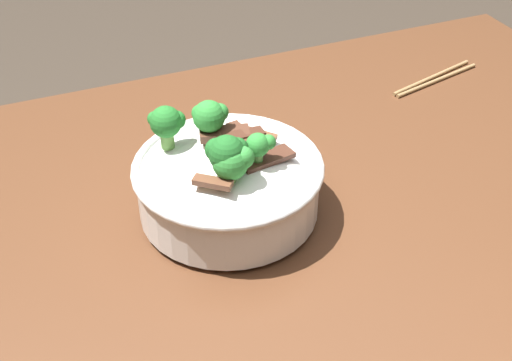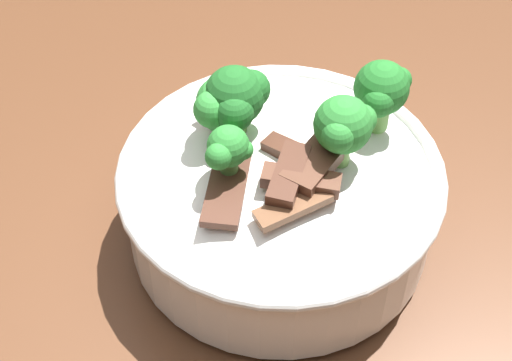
{
  "view_description": "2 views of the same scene",
  "coord_description": "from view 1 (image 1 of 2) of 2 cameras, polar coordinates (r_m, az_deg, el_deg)",
  "views": [
    {
      "loc": [
        -0.29,
        -0.59,
        1.43
      ],
      "look_at": [
        -0.01,
        0.09,
        0.87
      ],
      "focal_mm": 47.15,
      "sensor_mm": 36.0,
      "label": 1
    },
    {
      "loc": [
        0.37,
        0.22,
        1.36
      ],
      "look_at": [
        -0.07,
        0.07,
        0.85
      ],
      "focal_mm": 56.37,
      "sensor_mm": 36.0,
      "label": 2
    }
  ],
  "objects": [
    {
      "name": "dining_table",
      "position": [
        0.96,
        2.48,
        -9.62
      ],
      "size": [
        1.47,
        1.06,
        0.82
      ],
      "color": "#56331E",
      "rests_on": "ground"
    },
    {
      "name": "rice_bowl",
      "position": [
        0.92,
        -2.42,
        0.2
      ],
      "size": [
        0.26,
        0.26,
        0.16
      ],
      "color": "white",
      "rests_on": "dining_table"
    },
    {
      "name": "chopsticks_pair",
      "position": [
        1.32,
        14.91,
        8.34
      ],
      "size": [
        0.21,
        0.07,
        0.01
      ],
      "color": "#9E7A4C",
      "rests_on": "dining_table"
    }
  ]
}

